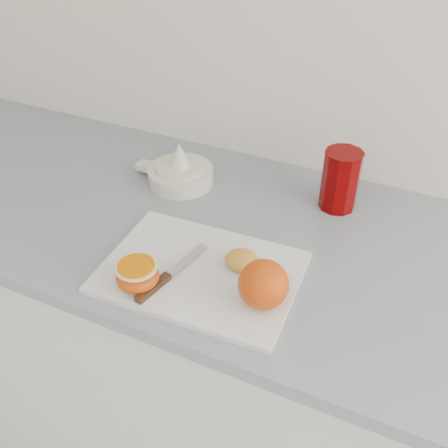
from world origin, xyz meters
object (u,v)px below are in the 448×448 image
citrus_juicer (180,172)px  red_tumbler (340,182)px  counter (246,366)px  half_orange (137,275)px  cutting_board (201,272)px

citrus_juicer → red_tumbler: (0.36, 0.06, 0.03)m
counter → citrus_juicer: bearing=154.8°
counter → citrus_juicer: 0.54m
red_tumbler → citrus_juicer: bearing=-170.6°
half_orange → red_tumbler: 0.48m
cutting_board → red_tumbler: 0.37m
cutting_board → half_orange: (-0.08, -0.08, 0.03)m
half_orange → red_tumbler: (0.25, 0.41, 0.03)m
red_tumbler → cutting_board: bearing=-117.9°
cutting_board → red_tumbler: (0.17, 0.33, 0.06)m
cutting_board → half_orange: bearing=-134.9°
citrus_juicer → half_orange: bearing=-72.8°
cutting_board → red_tumbler: red_tumbler is taller
red_tumbler → counter: bearing=-128.6°
cutting_board → citrus_juicer: size_ratio=1.84×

